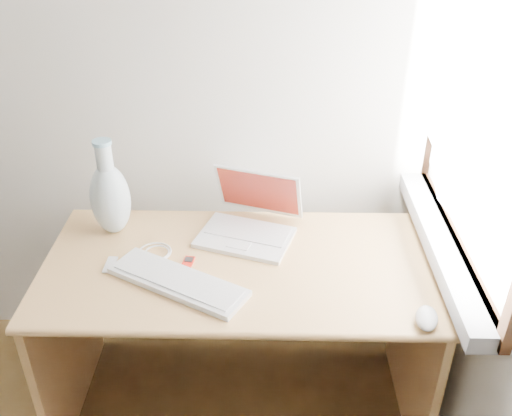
{
  "coord_description": "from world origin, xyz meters",
  "views": [
    {
      "loc": [
        1.1,
        -0.29,
        1.89
      ],
      "look_at": [
        1.06,
        1.35,
        0.89
      ],
      "focal_mm": 40.0,
      "sensor_mm": 36.0,
      "label": 1
    }
  ],
  "objects_px": {
    "desk": "(240,294)",
    "vase": "(110,196)",
    "laptop": "(245,221)",
    "external_keyboard": "(178,281)"
  },
  "relations": [
    {
      "from": "desk",
      "to": "vase",
      "type": "bearing_deg",
      "value": 166.93
    },
    {
      "from": "desk",
      "to": "laptop",
      "type": "xyz_separation_m",
      "value": [
        0.02,
        0.11,
        0.25
      ]
    },
    {
      "from": "external_keyboard",
      "to": "laptop",
      "type": "bearing_deg",
      "value": 84.67
    },
    {
      "from": "desk",
      "to": "laptop",
      "type": "relative_size",
      "value": 3.49
    },
    {
      "from": "desk",
      "to": "external_keyboard",
      "type": "height_order",
      "value": "external_keyboard"
    },
    {
      "from": "external_keyboard",
      "to": "vase",
      "type": "xyz_separation_m",
      "value": [
        -0.28,
        0.31,
        0.14
      ]
    },
    {
      "from": "desk",
      "to": "laptop",
      "type": "height_order",
      "value": "laptop"
    },
    {
      "from": "external_keyboard",
      "to": "vase",
      "type": "relative_size",
      "value": 1.32
    },
    {
      "from": "laptop",
      "to": "vase",
      "type": "height_order",
      "value": "vase"
    },
    {
      "from": "laptop",
      "to": "vase",
      "type": "relative_size",
      "value": 1.04
    }
  ]
}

